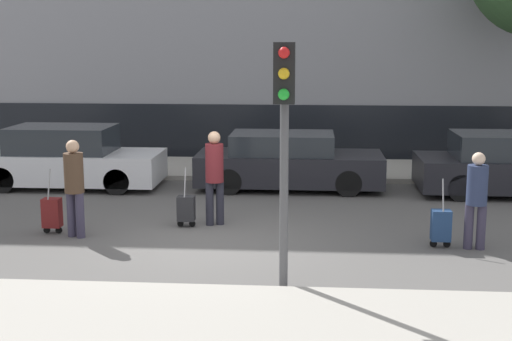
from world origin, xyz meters
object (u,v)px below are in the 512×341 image
Objects in this scene: pedestrian_left at (74,182)px; traffic_light at (284,116)px; parked_car_1 at (288,162)px; trolley_right at (441,225)px; pedestrian_center at (215,172)px; pedestrian_right at (477,195)px; trolley_left at (52,213)px; trolley_center at (186,209)px; parked_car_2 at (512,166)px; parked_car_0 at (68,159)px.

pedestrian_left is 4.77m from traffic_light.
trolley_right is at bearing -59.98° from parked_car_1.
pedestrian_left is 0.97× the size of pedestrian_center.
pedestrian_right is 4.16m from traffic_light.
trolley_left is 0.35× the size of traffic_light.
trolley_left is at bearing -164.35° from trolley_center.
parked_car_2 is at bearing -2.96° from parked_car_1.
parked_car_0 is 9.67m from pedestrian_right.
parked_car_2 is 1.26× the size of traffic_light.
trolley_left is at bearing -179.95° from pedestrian_left.
parked_car_0 is 3.84× the size of trolley_center.
traffic_light is at bearing -136.94° from pedestrian_right.
pedestrian_center is at bearing 19.92° from trolley_center.
parked_car_1 is (5.23, 0.22, -0.05)m from parked_car_0.
parked_car_1 is 3.68× the size of trolley_right.
trolley_center is at bearing 47.46° from pedestrian_left.
traffic_light is at bearing -59.97° from trolley_center.
parked_car_1 is 3.78m from pedestrian_center.
trolley_center is (1.82, 0.86, -0.64)m from pedestrian_left.
parked_car_2 is 3.62× the size of trolley_left.
pedestrian_left is 2.57m from pedestrian_center.
trolley_center is at bearing 120.03° from traffic_light.
parked_car_0 is at bearing 105.04° from trolley_left.
pedestrian_left is (1.63, -4.37, 0.31)m from parked_car_0.
trolley_right is at bearing -36.57° from pedestrian_center.
parked_car_0 is at bearing 132.62° from pedestrian_left.
pedestrian_left reaches higher than parked_car_1.
trolley_left is 6.86m from trolley_right.
parked_car_0 is at bearing -177.63° from parked_car_1.
trolley_center is 0.33× the size of traffic_light.
trolley_left is at bearing -176.78° from pedestrian_right.
parked_car_1 is at bearing 46.86° from trolley_left.
pedestrian_left is at bearing -69.57° from parked_car_0.
pedestrian_center is at bearing 111.93° from traffic_light.
trolley_right is at bearing -179.94° from pedestrian_right.
pedestrian_right is at bearing -35.37° from pedestrian_center.
pedestrian_right is (8.51, -4.59, 0.25)m from parked_car_0.
parked_car_0 is 1.00× the size of parked_car_2.
parked_car_1 is at bearing 74.10° from pedestrian_left.
pedestrian_center reaches higher than parked_car_0.
pedestrian_center is (-6.35, -3.28, 0.37)m from parked_car_2.
pedestrian_left reaches higher than trolley_center.
trolley_left is 2.42m from trolley_center.
parked_car_1 reaches higher than trolley_center.
trolley_right is (6.34, -0.15, -0.61)m from pedestrian_left.
pedestrian_left reaches higher than pedestrian_right.
pedestrian_center is (2.34, 1.05, 0.03)m from pedestrian_left.
traffic_light is (1.44, -3.57, 1.43)m from pedestrian_center.
pedestrian_right is 1.39× the size of trolley_right.
trolley_right is (-0.55, 0.06, -0.55)m from pedestrian_right.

